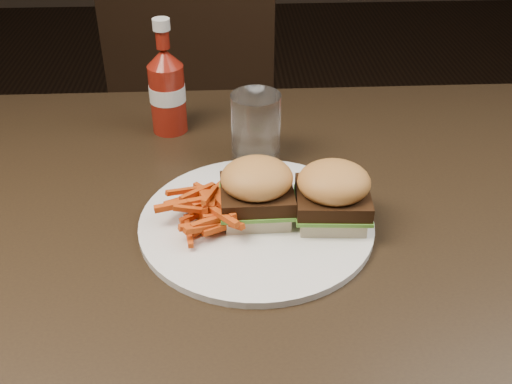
{
  "coord_description": "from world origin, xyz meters",
  "views": [
    {
      "loc": [
        -0.04,
        -0.72,
        1.26
      ],
      "look_at": [
        -0.0,
        -0.05,
        0.8
      ],
      "focal_mm": 42.0,
      "sensor_mm": 36.0,
      "label": 1
    }
  ],
  "objects_px": {
    "tumbler": "(256,131)",
    "chair_far": "(206,125)",
    "dining_table": "(257,213)",
    "ketchup_bottle": "(168,99)",
    "plate": "(256,223)"
  },
  "relations": [
    {
      "from": "chair_far",
      "to": "tumbler",
      "type": "xyz_separation_m",
      "value": [
        0.11,
        -0.74,
        0.38
      ]
    },
    {
      "from": "ketchup_bottle",
      "to": "plate",
      "type": "bearing_deg",
      "value": -64.5
    },
    {
      "from": "chair_far",
      "to": "tumbler",
      "type": "distance_m",
      "value": 0.84
    },
    {
      "from": "chair_far",
      "to": "dining_table",
      "type": "bearing_deg",
      "value": 104.35
    },
    {
      "from": "tumbler",
      "to": "chair_far",
      "type": "bearing_deg",
      "value": 98.35
    },
    {
      "from": "dining_table",
      "to": "ketchup_bottle",
      "type": "xyz_separation_m",
      "value": [
        -0.14,
        0.23,
        0.08
      ]
    },
    {
      "from": "plate",
      "to": "ketchup_bottle",
      "type": "relative_size",
      "value": 2.65
    },
    {
      "from": "ketchup_bottle",
      "to": "tumbler",
      "type": "relative_size",
      "value": 0.99
    },
    {
      "from": "dining_table",
      "to": "tumbler",
      "type": "xyz_separation_m",
      "value": [
        0.0,
        0.12,
        0.08
      ]
    },
    {
      "from": "chair_far",
      "to": "plate",
      "type": "bearing_deg",
      "value": 103.71
    },
    {
      "from": "chair_far",
      "to": "tumbler",
      "type": "relative_size",
      "value": 3.52
    },
    {
      "from": "plate",
      "to": "ketchup_bottle",
      "type": "bearing_deg",
      "value": 115.5
    },
    {
      "from": "plate",
      "to": "chair_far",
      "type": "bearing_deg",
      "value": 96.25
    },
    {
      "from": "dining_table",
      "to": "tumbler",
      "type": "distance_m",
      "value": 0.14
    },
    {
      "from": "dining_table",
      "to": "chair_far",
      "type": "distance_m",
      "value": 0.92
    }
  ]
}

